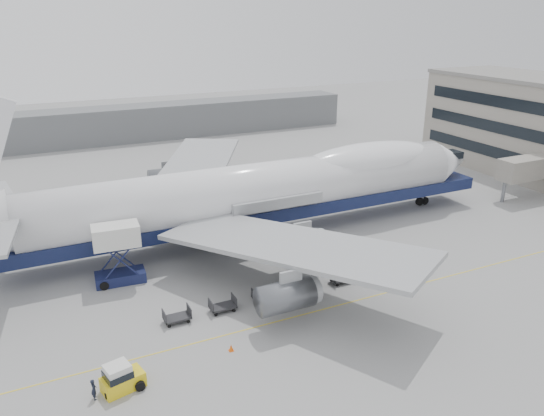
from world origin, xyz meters
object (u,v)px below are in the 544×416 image
airliner (262,190)px  ground_worker (94,389)px  baggage_tug (121,378)px  catering_truck (117,250)px

airliner → ground_worker: bearing=-136.6°
airliner → baggage_tug: size_ratio=21.17×
airliner → catering_truck: 18.48m
baggage_tug → ground_worker: size_ratio=2.00×
baggage_tug → ground_worker: bearing=172.2°
airliner → catering_truck: size_ratio=11.07×
airliner → ground_worker: size_ratio=42.26×
catering_truck → ground_worker: catering_truck is taller
baggage_tug → catering_truck: bearing=66.7°
catering_truck → ground_worker: bearing=-101.7°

